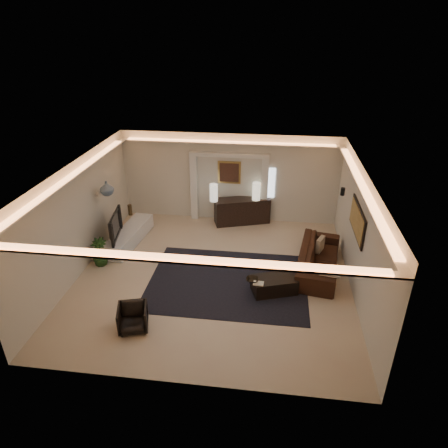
# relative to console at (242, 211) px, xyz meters

# --- Properties ---
(floor) EXTENTS (7.00, 7.00, 0.00)m
(floor) POSITION_rel_console_xyz_m (-0.46, -3.25, -0.40)
(floor) COLOR #C6B492
(floor) RESTS_ON ground
(ceiling) EXTENTS (7.00, 7.00, 0.00)m
(ceiling) POSITION_rel_console_xyz_m (-0.46, -3.25, 2.50)
(ceiling) COLOR white
(ceiling) RESTS_ON ground
(wall_back) EXTENTS (7.00, 0.00, 7.00)m
(wall_back) POSITION_rel_console_xyz_m (-0.46, 0.25, 1.05)
(wall_back) COLOR beige
(wall_back) RESTS_ON ground
(wall_front) EXTENTS (7.00, 0.00, 7.00)m
(wall_front) POSITION_rel_console_xyz_m (-0.46, -6.75, 1.05)
(wall_front) COLOR beige
(wall_front) RESTS_ON ground
(wall_left) EXTENTS (0.00, 7.00, 7.00)m
(wall_left) POSITION_rel_console_xyz_m (-3.96, -3.25, 1.05)
(wall_left) COLOR beige
(wall_left) RESTS_ON ground
(wall_right) EXTENTS (0.00, 7.00, 7.00)m
(wall_right) POSITION_rel_console_xyz_m (3.04, -3.25, 1.05)
(wall_right) COLOR beige
(wall_right) RESTS_ON ground
(cove_soffit) EXTENTS (7.00, 7.00, 0.04)m
(cove_soffit) POSITION_rel_console_xyz_m (-0.46, -3.25, 2.22)
(cove_soffit) COLOR silver
(cove_soffit) RESTS_ON ceiling
(daylight_slit) EXTENTS (0.25, 0.03, 1.00)m
(daylight_slit) POSITION_rel_console_xyz_m (0.89, 0.23, 0.95)
(daylight_slit) COLOR white
(daylight_slit) RESTS_ON wall_back
(area_rug) EXTENTS (4.00, 3.00, 0.01)m
(area_rug) POSITION_rel_console_xyz_m (-0.06, -3.45, -0.39)
(area_rug) COLOR black
(area_rug) RESTS_ON ground
(pilaster_left) EXTENTS (0.22, 0.20, 2.20)m
(pilaster_left) POSITION_rel_console_xyz_m (-1.61, 0.15, 0.70)
(pilaster_left) COLOR silver
(pilaster_left) RESTS_ON ground
(pilaster_right) EXTENTS (0.22, 0.20, 2.20)m
(pilaster_right) POSITION_rel_console_xyz_m (0.69, 0.15, 0.70)
(pilaster_right) COLOR silver
(pilaster_right) RESTS_ON ground
(alcove_header) EXTENTS (2.52, 0.20, 0.12)m
(alcove_header) POSITION_rel_console_xyz_m (-0.46, 0.15, 1.85)
(alcove_header) COLOR silver
(alcove_header) RESTS_ON wall_back
(painting_frame) EXTENTS (0.74, 0.04, 0.74)m
(painting_frame) POSITION_rel_console_xyz_m (-0.46, 0.22, 1.25)
(painting_frame) COLOR tan
(painting_frame) RESTS_ON wall_back
(painting_canvas) EXTENTS (0.62, 0.02, 0.62)m
(painting_canvas) POSITION_rel_console_xyz_m (-0.46, 0.19, 1.25)
(painting_canvas) COLOR #4C2D1E
(painting_canvas) RESTS_ON wall_back
(art_panel_frame) EXTENTS (0.04, 1.64, 0.74)m
(art_panel_frame) POSITION_rel_console_xyz_m (3.01, -2.95, 1.30)
(art_panel_frame) COLOR black
(art_panel_frame) RESTS_ON wall_right
(art_panel_gold) EXTENTS (0.02, 1.50, 0.62)m
(art_panel_gold) POSITION_rel_console_xyz_m (2.99, -2.95, 1.30)
(art_panel_gold) COLOR tan
(art_panel_gold) RESTS_ON wall_right
(wall_sconce) EXTENTS (0.12, 0.12, 0.22)m
(wall_sconce) POSITION_rel_console_xyz_m (2.92, -1.05, 1.28)
(wall_sconce) COLOR black
(wall_sconce) RESTS_ON wall_right
(wall_niche) EXTENTS (0.10, 0.55, 0.04)m
(wall_niche) POSITION_rel_console_xyz_m (-3.90, -1.85, 1.25)
(wall_niche) COLOR silver
(wall_niche) RESTS_ON wall_left
(console) EXTENTS (1.87, 1.09, 0.89)m
(console) POSITION_rel_console_xyz_m (0.00, 0.00, 0.00)
(console) COLOR black
(console) RESTS_ON ground
(lamp_left) EXTENTS (0.29, 0.29, 0.57)m
(lamp_left) POSITION_rel_console_xyz_m (-0.89, -0.28, 0.69)
(lamp_left) COLOR silver
(lamp_left) RESTS_ON console
(lamp_right) EXTENTS (0.29, 0.29, 0.58)m
(lamp_right) POSITION_rel_console_xyz_m (0.44, 0.00, 0.69)
(lamp_right) COLOR #F5EECA
(lamp_right) RESTS_ON console
(media_ledge) EXTENTS (0.82, 2.36, 0.43)m
(media_ledge) POSITION_rel_console_xyz_m (-3.23, -1.79, -0.17)
(media_ledge) COLOR silver
(media_ledge) RESTS_ON ground
(tv) EXTENTS (1.29, 0.38, 0.74)m
(tv) POSITION_rel_console_xyz_m (-3.52, -2.30, 0.42)
(tv) COLOR black
(tv) RESTS_ON media_ledge
(figurine) EXTENTS (0.15, 0.15, 0.35)m
(figurine) POSITION_rel_console_xyz_m (-3.52, -0.80, 0.24)
(figurine) COLOR #4A371F
(figurine) RESTS_ON media_ledge
(ginger_jar) EXTENTS (0.50, 0.50, 0.40)m
(ginger_jar) POSITION_rel_console_xyz_m (-3.59, -2.11, 1.47)
(ginger_jar) COLOR slate
(ginger_jar) RESTS_ON wall_niche
(plant) EXTENTS (0.45, 0.45, 0.78)m
(plant) POSITION_rel_console_xyz_m (-3.61, -3.06, -0.01)
(plant) COLOR #1C3A15
(plant) RESTS_ON ground
(sofa) EXTENTS (2.61, 1.36, 0.73)m
(sofa) POSITION_rel_console_xyz_m (2.27, -2.59, -0.04)
(sofa) COLOR #552D20
(sofa) RESTS_ON ground
(throw_blanket) EXTENTS (0.56, 0.49, 0.05)m
(throw_blanket) POSITION_rel_console_xyz_m (2.45, -3.48, 0.15)
(throw_blanket) COLOR silver
(throw_blanket) RESTS_ON sofa
(throw_pillow) EXTENTS (0.27, 0.41, 0.40)m
(throw_pillow) POSITION_rel_console_xyz_m (2.33, -2.17, 0.15)
(throw_pillow) COLOR tan
(throw_pillow) RESTS_ON sofa
(coffee_table) EXTENTS (1.19, 0.89, 0.39)m
(coffee_table) POSITION_rel_console_xyz_m (1.12, -3.72, -0.20)
(coffee_table) COLOR black
(coffee_table) RESTS_ON ground
(bowl) EXTENTS (0.31, 0.31, 0.07)m
(bowl) POSITION_rel_console_xyz_m (0.59, -3.91, 0.05)
(bowl) COLOR black
(bowl) RESTS_ON coffee_table
(magazine) EXTENTS (0.26, 0.20, 0.03)m
(magazine) POSITION_rel_console_xyz_m (0.74, -4.01, 0.02)
(magazine) COLOR beige
(magazine) RESTS_ON coffee_table
(armchair) EXTENTS (0.76, 0.77, 0.57)m
(armchair) POSITION_rel_console_xyz_m (-1.87, -5.43, -0.11)
(armchair) COLOR black
(armchair) RESTS_ON ground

